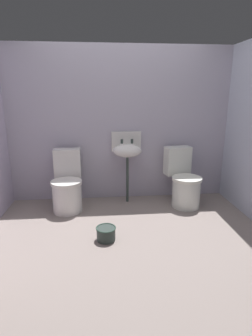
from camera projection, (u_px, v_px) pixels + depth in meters
The scene contains 6 objects.
ground_plane at pixel (129, 240), 2.91m from camera, with size 3.51×2.77×0.08m, color gray.
wall_back at pixel (120, 125), 3.80m from camera, with size 3.51×0.10×2.14m, color #ABA4B8.
toilet_left at pixel (67, 186), 3.55m from camera, with size 0.41×0.60×0.78m.
toilet_right at pixel (183, 182), 3.69m from camera, with size 0.49×0.65×0.78m.
sink at pixel (127, 150), 3.69m from camera, with size 0.42×0.35×0.99m.
bucket at pixel (106, 233), 2.83m from camera, with size 0.21×0.21×0.15m.
Camera 1 is at (-0.27, -2.58, 1.51)m, focal length 28.53 mm.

